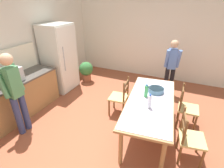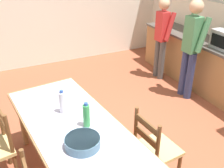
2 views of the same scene
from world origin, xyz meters
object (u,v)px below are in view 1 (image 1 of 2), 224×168
(microwave, at_px, (8,76))
(serving_bowl, at_px, (156,90))
(person_by_table, at_px, (171,65))
(potted_plant, at_px, (86,70))
(bottle_off_centre, at_px, (146,91))
(refrigerator, at_px, (60,58))
(chair_side_near_right, at_px, (186,108))
(dining_table, at_px, (150,104))
(chair_side_far_right, at_px, (120,97))
(person_at_counter, at_px, (15,91))
(chair_side_near_left, at_px, (190,138))
(bottle_near_centre, at_px, (150,102))

(microwave, relative_size, serving_bowl, 1.56)
(microwave, height_order, person_by_table, person_by_table)
(potted_plant, bearing_deg, bottle_off_centre, -122.89)
(potted_plant, bearing_deg, refrigerator, 147.80)
(refrigerator, xyz_separation_m, serving_bowl, (-0.54, -2.88, -0.13))
(microwave, relative_size, chair_side_near_right, 0.55)
(refrigerator, xyz_separation_m, microwave, (-1.61, 0.02, 0.09))
(dining_table, bearing_deg, person_by_table, -4.06)
(chair_side_far_right, bearing_deg, bottle_off_centre, 61.06)
(chair_side_near_right, bearing_deg, chair_side_far_right, 94.87)
(serving_bowl, distance_m, chair_side_near_right, 0.76)
(microwave, distance_m, person_at_counter, 0.60)
(chair_side_near_left, relative_size, person_at_counter, 0.55)
(bottle_off_centre, relative_size, chair_side_near_left, 0.30)
(bottle_near_centre, distance_m, person_by_table, 2.11)
(serving_bowl, bearing_deg, potted_plant, 63.51)
(person_at_counter, bearing_deg, chair_side_near_right, -153.03)
(person_at_counter, distance_m, person_by_table, 3.79)
(chair_side_far_right, distance_m, chair_side_near_left, 1.70)
(bottle_near_centre, xyz_separation_m, person_at_counter, (-0.75, 2.38, 0.05))
(microwave, distance_m, chair_side_far_right, 2.45)
(chair_side_near_right, bearing_deg, person_by_table, 20.42)
(microwave, height_order, dining_table, microwave)
(dining_table, distance_m, person_at_counter, 2.57)
(bottle_near_centre, distance_m, person_at_counter, 2.50)
(microwave, bearing_deg, chair_side_near_left, -84.75)
(dining_table, relative_size, chair_side_near_right, 2.32)
(chair_side_near_left, bearing_deg, person_at_counter, 92.46)
(chair_side_far_right, relative_size, chair_side_near_right, 1.00)
(dining_table, bearing_deg, chair_side_near_left, -116.35)
(chair_side_near_left, xyz_separation_m, person_at_counter, (-0.62, 3.12, 0.49))
(chair_side_near_right, distance_m, chair_side_near_left, 0.92)
(refrigerator, height_order, chair_side_near_left, refrigerator)
(dining_table, distance_m, chair_side_far_right, 0.89)
(serving_bowl, distance_m, person_by_table, 1.50)
(dining_table, xyz_separation_m, person_at_counter, (-1.00, 2.35, 0.25))
(potted_plant, bearing_deg, dining_table, -123.12)
(person_by_table, bearing_deg, chair_side_far_right, -48.87)
(refrigerator, bearing_deg, chair_side_near_left, -109.47)
(refrigerator, xyz_separation_m, dining_table, (-0.90, -2.85, -0.26))
(chair_side_far_right, bearing_deg, bottle_near_centre, 46.49)
(bottle_near_centre, bearing_deg, potted_plant, 53.20)
(bottle_near_centre, relative_size, potted_plant, 0.40)
(refrigerator, bearing_deg, potted_plant, -32.20)
(chair_side_near_left, distance_m, potted_plant, 3.74)
(serving_bowl, distance_m, person_at_counter, 2.74)
(serving_bowl, height_order, chair_side_far_right, chair_side_far_right)
(chair_side_far_right, xyz_separation_m, person_by_table, (1.48, -0.90, 0.42))
(dining_table, bearing_deg, microwave, 103.93)
(bottle_off_centre, distance_m, serving_bowl, 0.31)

